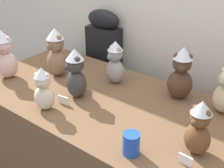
# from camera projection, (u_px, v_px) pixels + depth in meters

# --- Properties ---
(display_table) EXTENTS (1.86, 0.86, 0.70)m
(display_table) POSITION_uv_depth(u_px,v_px,m) (112.00, 148.00, 1.98)
(display_table) COLOR brown
(display_table) RESTS_ON ground_plane
(instrument_case) EXTENTS (0.29, 0.14, 1.06)m
(instrument_case) POSITION_uv_depth(u_px,v_px,m) (104.00, 72.00, 2.57)
(instrument_case) COLOR black
(instrument_case) RESTS_ON ground_plane
(teddy_bear_cocoa) EXTENTS (0.19, 0.18, 0.33)m
(teddy_bear_cocoa) POSITION_uv_depth(u_px,v_px,m) (181.00, 74.00, 1.79)
(teddy_bear_cocoa) COLOR #4C3323
(teddy_bear_cocoa) RESTS_ON display_table
(teddy_bear_chestnut) EXTENTS (0.14, 0.13, 0.28)m
(teddy_bear_chestnut) POSITION_uv_depth(u_px,v_px,m) (199.00, 128.00, 1.36)
(teddy_bear_chestnut) COLOR brown
(teddy_bear_chestnut) RESTS_ON display_table
(teddy_bear_charcoal) EXTENTS (0.18, 0.17, 0.31)m
(teddy_bear_charcoal) POSITION_uv_depth(u_px,v_px,m) (76.00, 74.00, 1.81)
(teddy_bear_charcoal) COLOR #383533
(teddy_bear_charcoal) RESTS_ON display_table
(teddy_bear_ash) EXTENTS (0.15, 0.14, 0.29)m
(teddy_bear_ash) POSITION_uv_depth(u_px,v_px,m) (115.00, 63.00, 1.98)
(teddy_bear_ash) COLOR gray
(teddy_bear_ash) RESTS_ON display_table
(teddy_bear_blush) EXTENTS (0.20, 0.19, 0.34)m
(teddy_bear_blush) POSITION_uv_depth(u_px,v_px,m) (5.00, 55.00, 2.03)
(teddy_bear_blush) COLOR beige
(teddy_bear_blush) RESTS_ON display_table
(teddy_bear_cream) EXTENTS (0.15, 0.14, 0.26)m
(teddy_bear_cream) POSITION_uv_depth(u_px,v_px,m) (43.00, 89.00, 1.69)
(teddy_bear_cream) COLOR beige
(teddy_bear_cream) RESTS_ON display_table
(teddy_bear_mocha) EXTENTS (0.16, 0.14, 0.34)m
(teddy_bear_mocha) POSITION_uv_depth(u_px,v_px,m) (56.00, 53.00, 2.06)
(teddy_bear_mocha) COLOR #7F6047
(teddy_bear_mocha) RESTS_ON display_table
(party_cup_blue) EXTENTS (0.08, 0.08, 0.11)m
(party_cup_blue) POSITION_uv_depth(u_px,v_px,m) (131.00, 144.00, 1.39)
(party_cup_blue) COLOR blue
(party_cup_blue) RESTS_ON display_table
(name_card_front_left) EXTENTS (0.07, 0.01, 0.05)m
(name_card_front_left) POSITION_uv_depth(u_px,v_px,m) (185.00, 160.00, 1.34)
(name_card_front_left) COLOR white
(name_card_front_left) RESTS_ON display_table
(name_card_front_middle) EXTENTS (0.07, 0.02, 0.05)m
(name_card_front_middle) POSITION_uv_depth(u_px,v_px,m) (63.00, 100.00, 1.79)
(name_card_front_middle) COLOR white
(name_card_front_middle) RESTS_ON display_table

